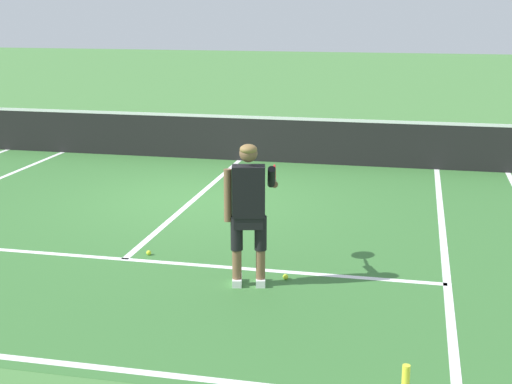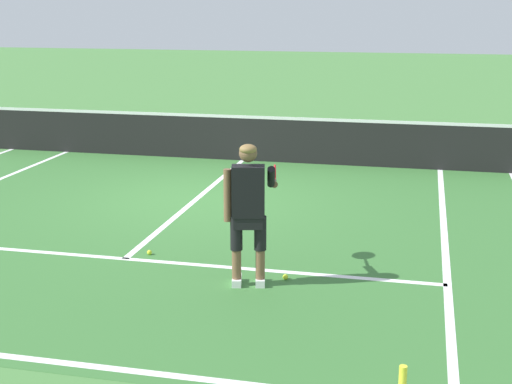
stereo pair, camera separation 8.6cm
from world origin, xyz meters
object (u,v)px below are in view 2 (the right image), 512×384
object	(u,v)px
water_bottle	(403,379)
tennis_ball_near_feet	(285,277)
tennis_player	(249,205)
tennis_ball_by_baseline	(149,252)

from	to	relation	value
water_bottle	tennis_ball_near_feet	bearing A→B (deg)	121.67
tennis_player	tennis_ball_near_feet	bearing A→B (deg)	33.54
tennis_ball_by_baseline	water_bottle	bearing A→B (deg)	-40.06
tennis_ball_near_feet	water_bottle	size ratio (longest dim) A/B	0.26
tennis_ball_by_baseline	water_bottle	xyz separation A→B (m)	(3.42, -2.88, 0.09)
tennis_ball_by_baseline	water_bottle	world-z (taller)	water_bottle
tennis_ball_near_feet	tennis_player	bearing A→B (deg)	-146.46
tennis_ball_near_feet	water_bottle	xyz separation A→B (m)	(1.48, -2.40, 0.09)
tennis_player	water_bottle	xyz separation A→B (m)	(1.87, -2.14, -0.86)
tennis_ball_near_feet	tennis_ball_by_baseline	bearing A→B (deg)	166.21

